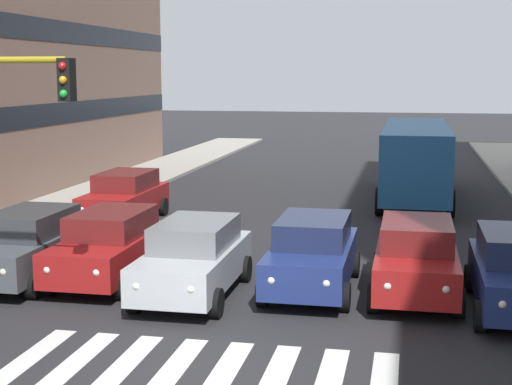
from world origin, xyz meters
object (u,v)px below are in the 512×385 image
object	(u,v)px
car_2	(312,253)
street_lamp_right	(6,79)
car_3	(194,258)
car_5	(28,245)
car_1	(416,258)
car_4	(110,245)
car_row2_0	(125,196)
bus_behind_traffic	(415,154)

from	to	relation	value
car_2	street_lamp_right	size ratio (longest dim) A/B	0.57
car_3	car_5	xyz separation A→B (m)	(4.38, -0.51, 0.00)
car_2	street_lamp_right	xyz separation A→B (m)	(8.92, -2.33, 4.01)
car_1	car_3	distance (m)	5.09
car_4	car_row2_0	size ratio (longest dim) A/B	1.00
bus_behind_traffic	car_3	bearing A→B (deg)	71.41
car_5	street_lamp_right	xyz separation A→B (m)	(1.94, -2.80, 4.01)
car_2	bus_behind_traffic	bearing A→B (deg)	-99.77
car_1	street_lamp_right	bearing A→B (deg)	-11.48
car_5	car_row2_0	world-z (taller)	same
car_2	bus_behind_traffic	distance (m)	14.10
car_2	street_lamp_right	world-z (taller)	street_lamp_right
car_3	car_1	bearing A→B (deg)	-168.51
car_5	bus_behind_traffic	world-z (taller)	bus_behind_traffic
car_3	car_4	distance (m)	2.52
car_1	car_row2_0	world-z (taller)	same
car_1	car_5	bearing A→B (deg)	3.05
car_row2_0	bus_behind_traffic	bearing A→B (deg)	-145.43
car_2	car_1	bearing A→B (deg)	-179.17
street_lamp_right	car_row2_0	bearing A→B (deg)	-107.79
car_1	car_4	world-z (taller)	same
car_3	street_lamp_right	bearing A→B (deg)	-27.65
car_1	car_5	distance (m)	9.39
bus_behind_traffic	car_1	bearing A→B (deg)	90.00
car_2	car_4	xyz separation A→B (m)	(4.98, 0.13, 0.00)
car_3	car_row2_0	world-z (taller)	same
car_3	bus_behind_traffic	size ratio (longest dim) A/B	0.42
car_4	bus_behind_traffic	xyz separation A→B (m)	(-7.36, -13.99, 0.97)
car_2	car_3	distance (m)	2.78
car_4	bus_behind_traffic	size ratio (longest dim) A/B	0.42
car_1	car_row2_0	size ratio (longest dim) A/B	1.00
car_5	street_lamp_right	world-z (taller)	street_lamp_right
car_1	car_row2_0	distance (m)	12.07
car_5	car_3	bearing A→B (deg)	173.31
car_2	car_5	xyz separation A→B (m)	(6.98, 0.47, 0.00)
car_4	car_5	distance (m)	2.04
car_4	street_lamp_right	size ratio (longest dim) A/B	0.57
car_1	car_2	size ratio (longest dim) A/B	1.00
car_4	bus_behind_traffic	bearing A→B (deg)	-117.76
car_1	car_2	distance (m)	2.39
street_lamp_right	bus_behind_traffic	bearing A→B (deg)	-134.45
car_4	car_5	world-z (taller)	same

